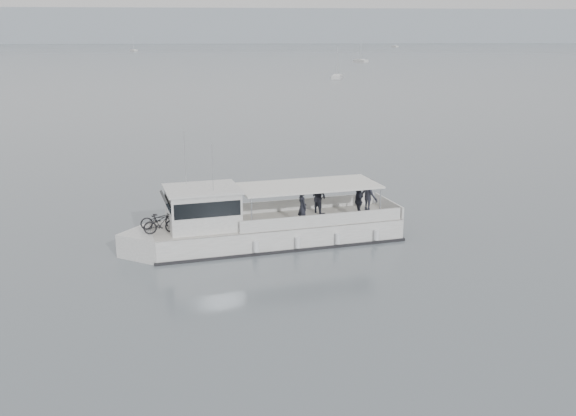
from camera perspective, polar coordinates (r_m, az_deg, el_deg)
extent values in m
plane|color=#545D63|center=(27.36, 0.95, -4.29)|extent=(1400.00, 1400.00, 0.00)
cube|color=#939EA8|center=(585.60, -5.91, 15.77)|extent=(1400.00, 90.00, 28.00)
cube|color=white|center=(28.98, -0.98, -2.29)|extent=(11.46, 5.03, 1.20)
cube|color=white|center=(28.03, -11.96, -3.24)|extent=(2.95, 2.95, 1.20)
cube|color=beige|center=(28.80, -0.99, -1.15)|extent=(11.46, 5.03, 0.06)
cube|color=black|center=(29.09, -0.98, -2.98)|extent=(11.66, 5.17, 0.17)
cube|color=white|center=(30.51, 1.27, 0.34)|extent=(7.28, 1.51, 0.55)
cube|color=white|center=(27.92, 3.10, -1.11)|extent=(7.28, 1.51, 0.55)
cube|color=white|center=(30.64, 8.94, 0.22)|extent=(0.66, 2.92, 0.55)
cube|color=white|center=(27.87, -7.59, -0.07)|extent=(3.38, 3.02, 1.66)
cube|color=black|center=(27.65, -10.52, -0.02)|extent=(0.95, 2.37, 1.07)
cube|color=black|center=(27.80, -7.61, 0.49)|extent=(3.21, 3.02, 0.65)
cube|color=white|center=(27.65, -7.65, 1.69)|extent=(3.60, 3.23, 0.09)
cube|color=white|center=(28.83, 1.82, 2.01)|extent=(6.70, 3.93, 0.07)
cylinder|color=silver|center=(27.02, -3.25, -0.60)|extent=(0.07, 0.07, 1.53)
cylinder|color=silver|center=(29.45, -4.46, 0.73)|extent=(0.07, 0.07, 1.53)
cylinder|color=silver|center=(28.94, 8.20, 0.35)|extent=(0.07, 0.07, 1.53)
cylinder|color=silver|center=(31.23, 6.19, 1.53)|extent=(0.07, 0.07, 1.53)
cylinder|color=silver|center=(28.13, -9.14, 4.37)|extent=(0.03, 0.03, 2.40)
cylinder|color=silver|center=(26.87, -6.72, 3.54)|extent=(0.03, 0.03, 2.03)
cylinder|color=white|center=(27.13, -2.85, -3.45)|extent=(0.26, 0.26, 0.46)
cylinder|color=white|center=(27.61, 0.88, -3.09)|extent=(0.26, 0.26, 0.46)
cylinder|color=white|center=(28.21, 4.46, -2.73)|extent=(0.26, 0.26, 0.46)
cylinder|color=white|center=(28.91, 7.88, -2.38)|extent=(0.26, 0.26, 0.46)
imported|color=black|center=(28.12, -11.40, -0.98)|extent=(1.66, 0.85, 0.83)
imported|color=black|center=(27.40, -11.24, -1.36)|extent=(1.51, 0.69, 0.88)
imported|color=#23252F|center=(28.08, 1.29, 0.07)|extent=(0.52, 0.65, 1.55)
imported|color=#23252F|center=(29.85, 2.76, 0.98)|extent=(0.92, 0.96, 1.55)
imported|color=#23252F|center=(29.29, 6.28, 0.63)|extent=(0.38, 0.91, 1.55)
imported|color=#23252F|center=(30.48, 7.19, 1.18)|extent=(1.05, 1.15, 1.55)
cube|color=white|center=(211.53, 6.47, 12.87)|extent=(4.17, 5.80, 0.75)
cube|color=white|center=(211.52, 6.48, 12.96)|extent=(2.29, 2.46, 0.45)
cylinder|color=silver|center=(211.42, 6.50, 13.78)|extent=(0.08, 0.08, 6.16)
cube|color=white|center=(134.69, 4.39, 11.54)|extent=(3.12, 5.53, 0.75)
cube|color=white|center=(134.67, 4.39, 11.68)|extent=(1.94, 2.19, 0.45)
cylinder|color=silver|center=(134.51, 4.41, 12.90)|extent=(0.08, 0.08, 5.79)
cube|color=white|center=(427.48, 9.49, 13.98)|extent=(3.32, 5.68, 0.75)
cube|color=white|center=(427.48, 9.50, 14.02)|extent=(2.03, 2.27, 0.45)
cube|color=white|center=(341.67, -13.56, 13.47)|extent=(4.52, 6.22, 0.75)
cube|color=white|center=(341.66, -13.56, 13.52)|extent=(2.47, 2.65, 0.45)
cylinder|color=silver|center=(341.59, -13.60, 14.07)|extent=(0.08, 0.08, 6.62)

